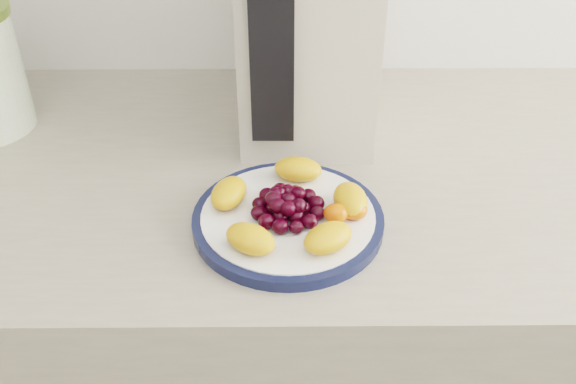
{
  "coord_description": "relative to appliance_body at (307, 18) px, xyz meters",
  "views": [
    {
      "loc": [
        0.12,
        0.46,
        1.39
      ],
      "look_at": [
        0.12,
        1.06,
        0.95
      ],
      "focal_mm": 40.0,
      "sensor_mm": 36.0,
      "label": 1
    }
  ],
  "objects": [
    {
      "name": "cabinet_face",
      "position": [
        -0.15,
        -0.12,
        -0.64
      ],
      "size": [
        3.48,
        0.58,
        0.84
      ],
      "primitive_type": "cube",
      "color": "#7B6648",
      "rests_on": "floor"
    },
    {
      "name": "appliance_body",
      "position": [
        0.0,
        0.0,
        0.0
      ],
      "size": [
        0.19,
        0.26,
        0.32
      ],
      "primitive_type": "cube",
      "rotation": [
        0.0,
        0.0,
        -0.01
      ],
      "color": "beige",
      "rests_on": "counter"
    },
    {
      "name": "plate_rim",
      "position": [
        -0.03,
        -0.26,
        -0.15
      ],
      "size": [
        0.23,
        0.23,
        0.01
      ],
      "primitive_type": "cylinder",
      "color": "#111939",
      "rests_on": "counter"
    },
    {
      "name": "fruit_plate",
      "position": [
        -0.02,
        -0.26,
        -0.13
      ],
      "size": [
        0.2,
        0.2,
        0.03
      ],
      "color": "orange",
      "rests_on": "plate_face"
    },
    {
      "name": "counter",
      "position": [
        -0.15,
        -0.12,
        -0.61
      ],
      "size": [
        3.5,
        0.6,
        0.9
      ],
      "primitive_type": "cube",
      "color": "gray",
      "rests_on": "floor"
    },
    {
      "name": "appliance_panel",
      "position": [
        -0.05,
        -0.13,
        0.0
      ],
      "size": [
        0.06,
        0.02,
        0.24
      ],
      "primitive_type": "cube",
      "rotation": [
        0.0,
        0.0,
        -0.01
      ],
      "color": "black",
      "rests_on": "appliance_body"
    },
    {
      "name": "plate_face",
      "position": [
        -0.03,
        -0.26,
        -0.15
      ],
      "size": [
        0.21,
        0.21,
        0.02
      ],
      "primitive_type": "cylinder",
      "color": "white",
      "rests_on": "counter"
    }
  ]
}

